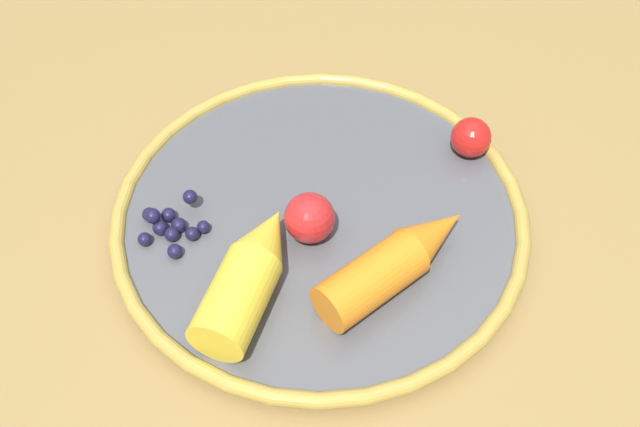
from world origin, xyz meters
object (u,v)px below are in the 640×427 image
Objects in this scene: dining_table at (341,281)px; tomato_near at (471,137)px; tomato_mid at (310,218)px; plate at (320,216)px; carrot_orange at (395,261)px; blueberry_pile at (171,225)px; carrot_yellow at (249,274)px.

tomato_near reaches higher than dining_table.
plate is at bearing -32.53° from tomato_mid.
carrot_orange is 2.47× the size of blueberry_pile.
tomato_near is at bearing -62.57° from carrot_yellow.
plate is at bearing 104.20° from dining_table.
blueberry_pile reaches higher than plate.
carrot_yellow is (0.01, 0.10, 0.00)m from carrot_orange.
dining_table is 23.31× the size of blueberry_pile.
plate is 0.11m from blueberry_pile.
carrot_orange is (-0.07, -0.04, 0.02)m from plate.
dining_table is 32.93× the size of tomato_mid.
blueberry_pile is at bearing 38.57° from carrot_yellow.
tomato_near reaches higher than blueberry_pile.
carrot_yellow is at bearing 129.65° from tomato_mid.
tomato_mid is at bearing -50.35° from carrot_yellow.
blueberry_pile is (0.07, 0.05, -0.01)m from carrot_yellow.
tomato_mid is (0.05, 0.05, 0.00)m from carrot_orange.
carrot_orange reaches higher than blueberry_pile.
blueberry_pile is (0.00, 0.11, 0.01)m from plate.
tomato_near is (0.04, -0.11, 0.12)m from dining_table.
carrot_orange is 1.09× the size of carrot_yellow.
plate is 0.08m from carrot_orange.
carrot_orange reaches higher than tomato_near.
tomato_near is 0.86× the size of tomato_mid.
tomato_near is (0.11, -0.09, -0.00)m from carrot_orange.
carrot_yellow reaches higher than plate.
plate is 0.03m from tomato_mid.
tomato_mid reaches higher than tomato_near.
dining_table is at bearing -75.80° from plate.
blueberry_pile is 1.41× the size of tomato_mid.
tomato_mid reaches higher than carrot_orange.
carrot_orange is at bearing -114.96° from blueberry_pile.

